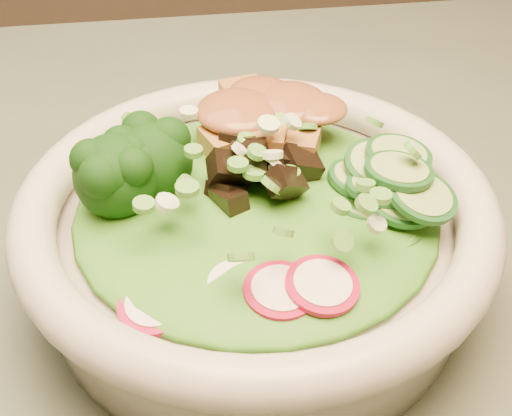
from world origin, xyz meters
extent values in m
cylinder|color=black|center=(0.55, 0.35, 0.36)|extent=(0.06, 0.06, 0.72)
cylinder|color=beige|center=(0.22, -0.02, 0.78)|extent=(0.25, 0.25, 0.05)
torus|color=beige|center=(0.22, -0.02, 0.81)|extent=(0.28, 0.28, 0.03)
ellipsoid|color=#216615|center=(0.22, -0.02, 0.81)|extent=(0.21, 0.21, 0.03)
ellipsoid|color=brown|center=(0.23, 0.04, 0.84)|extent=(0.07, 0.06, 0.02)
camera|label=1|loc=(0.17, -0.35, 1.07)|focal=50.00mm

